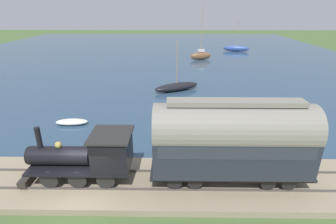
# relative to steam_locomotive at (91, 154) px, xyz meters

# --- Properties ---
(ground_plane) EXTENTS (200.00, 200.00, 0.00)m
(ground_plane) POSITION_rel_steam_locomotive_xyz_m (-1.43, 0.07, -2.01)
(ground_plane) COLOR #476033
(harbor_water) EXTENTS (80.00, 80.00, 0.01)m
(harbor_water) POSITION_rel_steam_locomotive_xyz_m (42.60, 0.07, -2.01)
(harbor_water) COLOR #2D4760
(harbor_water) RESTS_ON ground
(rail_embankment) EXTENTS (4.61, 56.00, 0.48)m
(rail_embankment) POSITION_rel_steam_locomotive_xyz_m (-0.00, 0.07, -1.83)
(rail_embankment) COLOR gray
(rail_embankment) RESTS_ON ground
(steam_locomotive) EXTENTS (2.23, 5.92, 3.07)m
(steam_locomotive) POSITION_rel_steam_locomotive_xyz_m (0.00, 0.00, 0.00)
(steam_locomotive) COLOR black
(steam_locomotive) RESTS_ON rail_embankment
(passenger_coach) EXTENTS (2.52, 8.34, 4.60)m
(passenger_coach) POSITION_rel_steam_locomotive_xyz_m (0.00, -7.35, 0.96)
(passenger_coach) COLOR black
(passenger_coach) RESTS_ON rail_embankment
(sailboat_brown) EXTENTS (2.44, 4.19, 9.52)m
(sailboat_brown) POSITION_rel_steam_locomotive_xyz_m (36.45, -9.55, -1.20)
(sailboat_brown) COLOR brown
(sailboat_brown) RESTS_ON harbor_water
(sailboat_blue) EXTENTS (2.33, 5.63, 6.39)m
(sailboat_blue) POSITION_rel_steam_locomotive_xyz_m (46.02, -18.21, -1.36)
(sailboat_blue) COLOR #335199
(sailboat_blue) RESTS_ON harbor_water
(sailboat_black) EXTENTS (3.89, 5.64, 5.75)m
(sailboat_black) POSITION_rel_steam_locomotive_xyz_m (17.54, -4.84, -1.53)
(sailboat_black) COLOR black
(sailboat_black) RESTS_ON harbor_water
(rowboat_far_out) EXTENTS (1.15, 2.70, 0.47)m
(rowboat_far_out) POSITION_rel_steam_locomotive_xyz_m (7.96, 4.10, -1.77)
(rowboat_far_out) COLOR silver
(rowboat_far_out) RESTS_ON harbor_water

